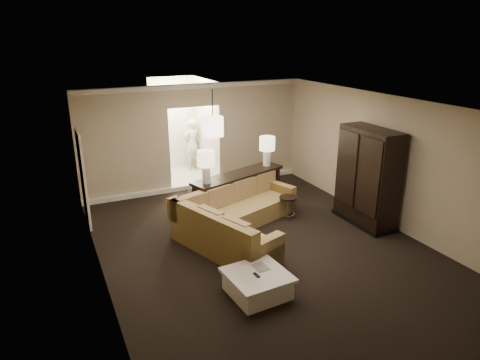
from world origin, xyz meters
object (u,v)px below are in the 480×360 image
sectional_sofa (237,218)px  drink_table (288,203)px  armoire (367,179)px  coffee_table (257,283)px  person (192,142)px  console_table (239,189)px

sectional_sofa → drink_table: (1.40, 0.26, 0.01)m
sectional_sofa → armoire: (2.80, -0.69, 0.67)m
coffee_table → drink_table: bearing=49.8°
sectional_sofa → drink_table: bearing=-8.8°
armoire → coffee_table: bearing=-157.0°
sectional_sofa → person: person is taller
sectional_sofa → person: size_ratio=1.79×
armoire → drink_table: (-1.39, 0.95, -0.66)m
sectional_sofa → coffee_table: bearing=-125.5°
sectional_sofa → console_table: console_table is taller
coffee_table → console_table: bearing=70.0°
coffee_table → armoire: armoire is taller
console_table → person: 3.62m
sectional_sofa → person: (0.66, 4.66, 0.52)m
coffee_table → console_table: size_ratio=0.40×
sectional_sofa → console_table: (0.54, 1.06, 0.21)m
armoire → person: (-2.14, 5.35, -0.15)m
drink_table → coffee_table: bearing=-130.2°
coffee_table → drink_table: (2.03, 2.40, 0.17)m
sectional_sofa → coffee_table: 2.23m
sectional_sofa → drink_table: size_ratio=6.16×
drink_table → sectional_sofa: bearing=-169.6°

